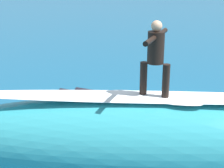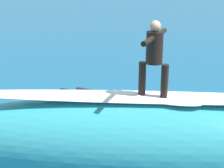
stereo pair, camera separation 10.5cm
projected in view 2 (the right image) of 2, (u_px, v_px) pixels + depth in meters
The scene contains 9 objects.
ground_plane at pixel (147, 127), 10.36m from camera, with size 120.00×120.00×0.00m, color #145175.
wave_crest at pixel (147, 141), 7.54m from camera, with size 9.65×2.05×1.91m, color teal.
wave_foam_lip at pixel (149, 97), 7.22m from camera, with size 8.20×0.72×0.08m, color white.
surfboard_riding at pixel (152, 98), 7.22m from camera, with size 1.99×0.54×0.06m, color silver.
surfer_riding at pixel (154, 53), 6.92m from camera, with size 0.83×1.29×1.53m.
surfboard_paddling at pixel (88, 99), 12.37m from camera, with size 2.41×0.48×0.09m, color #EAE5C6.
surfer_paddling at pixel (85, 93), 12.37m from camera, with size 1.62×1.23×0.33m.
foam_patch_near at pixel (40, 133), 9.79m from camera, with size 0.69×0.43×0.17m, color white.
foam_patch_mid at pixel (44, 101), 12.03m from camera, with size 0.88×0.77×0.17m, color white.
Camera 2 is at (2.43, 9.13, 4.53)m, focal length 57.24 mm.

